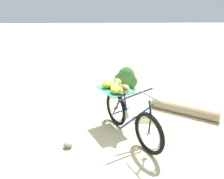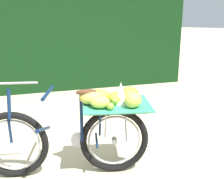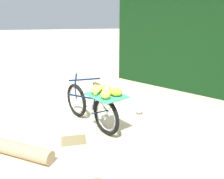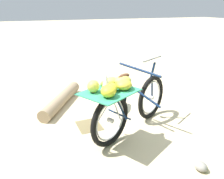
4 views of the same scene
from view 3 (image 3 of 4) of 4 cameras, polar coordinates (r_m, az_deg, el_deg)
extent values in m
plane|color=beige|center=(4.81, -3.93, -8.57)|extent=(60.00, 60.00, 0.00)
cube|color=black|center=(7.10, 20.51, 11.87)|extent=(3.82, 4.42, 3.04)
torus|color=black|center=(5.11, -8.69, -2.61)|extent=(0.40, 0.68, 0.73)
torus|color=#B7B7BC|center=(5.11, -8.69, -2.61)|extent=(0.28, 0.51, 0.57)
cylinder|color=#B7B7BC|center=(5.11, -8.69, -2.61)|extent=(0.10, 0.09, 0.06)
torus|color=black|center=(4.30, -1.51, -6.51)|extent=(0.40, 0.68, 0.73)
torus|color=#B7B7BC|center=(4.30, -1.51, -6.51)|extent=(0.28, 0.51, 0.57)
cylinder|color=#B7B7BC|center=(4.30, -1.51, -6.51)|extent=(0.10, 0.09, 0.06)
cylinder|color=#0F2347|center=(4.79, -6.81, -1.86)|extent=(0.64, 0.36, 0.30)
cylinder|color=#0F2347|center=(4.62, -6.52, 2.46)|extent=(0.65, 0.36, 0.11)
cylinder|color=#0F2347|center=(4.45, -4.20, -1.88)|extent=(0.12, 0.08, 0.49)
cylinder|color=#0F2347|center=(4.44, -3.01, -5.53)|extent=(0.35, 0.20, 0.05)
cylinder|color=#0F2347|center=(4.32, -2.75, -3.12)|extent=(0.29, 0.17, 0.47)
cylinder|color=#0F2347|center=(5.07, -8.83, -1.00)|extent=(0.06, 0.05, 0.30)
cylinder|color=#0F2347|center=(4.97, -8.88, 2.19)|extent=(0.10, 0.08, 0.30)
cylinder|color=gray|center=(4.89, -8.82, 4.45)|extent=(0.26, 0.47, 0.02)
ellipsoid|color=#4C2D19|center=(4.32, -3.83, 1.30)|extent=(0.18, 0.24, 0.06)
cylinder|color=#B7B7BC|center=(4.57, -4.42, -4.61)|extent=(0.09, 0.15, 0.16)
cylinder|color=#B7B7BC|center=(4.30, -2.30, -3.79)|extent=(0.19, 0.11, 0.39)
cylinder|color=#B7B7BC|center=(4.14, -0.56, -4.64)|extent=(0.22, 0.13, 0.39)
cube|color=brown|center=(4.14, -1.39, -1.66)|extent=(0.67, 0.74, 0.02)
cube|color=#33936B|center=(4.13, -1.39, -1.43)|extent=(0.79, 0.85, 0.01)
ellipsoid|color=#CCC64C|center=(4.18, -4.09, -0.27)|extent=(0.21, 0.23, 0.12)
ellipsoid|color=yellow|center=(4.30, -1.73, 0.31)|extent=(0.28, 0.29, 0.12)
ellipsoid|color=yellow|center=(4.07, 1.05, -0.63)|extent=(0.28, 0.27, 0.14)
ellipsoid|color=yellow|center=(4.12, -1.09, -0.58)|extent=(0.21, 0.24, 0.12)
ellipsoid|color=#CCC64C|center=(3.92, -1.66, -1.26)|extent=(0.23, 0.22, 0.15)
ellipsoid|color=#CCC64C|center=(4.31, -3.38, 0.49)|extent=(0.25, 0.27, 0.15)
sphere|color=#8CAD38|center=(4.08, -4.08, -1.11)|extent=(0.07, 0.07, 0.07)
sphere|color=#8CAD38|center=(4.11, -2.01, -0.81)|extent=(0.09, 0.09, 0.09)
cone|color=white|center=(4.05, -1.28, -0.01)|extent=(0.19, 0.19, 0.23)
cylinder|color=#9E8466|center=(4.16, -23.35, -13.01)|extent=(1.39, 1.01, 0.22)
ellipsoid|color=gray|center=(5.30, 6.67, -5.42)|extent=(0.16, 0.13, 0.10)
cube|color=olive|center=(4.31, -9.34, -12.11)|extent=(0.44, 0.36, 0.01)
camera|label=1|loc=(7.68, -4.78, 19.16)|focal=32.90mm
camera|label=2|loc=(3.43, -41.90, 5.40)|focal=42.96mm
camera|label=4|loc=(4.24, 37.02, 9.48)|focal=36.50mm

